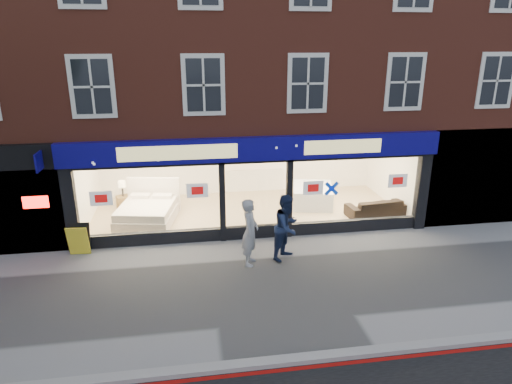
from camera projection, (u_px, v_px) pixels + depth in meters
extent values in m
plane|color=gray|center=(274.00, 286.00, 11.71)|extent=(120.00, 120.00, 0.00)
cube|color=#8C0A07|center=(305.00, 368.00, 8.81)|extent=(60.00, 0.10, 0.01)
cube|color=gray|center=(303.00, 359.00, 8.98)|extent=(60.00, 0.25, 0.12)
cube|color=tan|center=(247.00, 212.00, 16.61)|extent=(11.00, 4.50, 0.10)
cube|color=brown|center=(239.00, 20.00, 16.12)|extent=(19.00, 8.00, 6.70)
cube|color=#0B076D|center=(257.00, 149.00, 13.46)|extent=(11.40, 0.28, 0.70)
cube|color=black|center=(256.00, 231.00, 14.53)|extent=(11.00, 0.18, 0.40)
cube|color=black|center=(71.00, 209.00, 13.34)|extent=(0.35, 0.30, 2.60)
cube|color=black|center=(421.00, 191.00, 14.95)|extent=(0.35, 0.30, 2.60)
cube|color=white|center=(149.00, 201.00, 13.58)|extent=(4.20, 0.02, 2.10)
cube|color=white|center=(357.00, 190.00, 14.53)|extent=(4.20, 0.02, 2.10)
cube|color=white|center=(255.00, 202.00, 14.38)|extent=(1.80, 0.02, 2.10)
cube|color=silver|center=(239.00, 163.00, 18.31)|extent=(11.00, 0.20, 2.60)
cube|color=#FFEAC6|center=(246.00, 143.00, 15.79)|extent=(11.00, 4.50, 0.12)
cube|color=#FF140C|center=(36.00, 202.00, 13.02)|extent=(0.70, 0.04, 0.35)
cube|color=black|center=(476.00, 176.00, 15.27)|extent=(4.00, 0.40, 3.30)
cube|color=silver|center=(147.00, 217.00, 15.45)|extent=(2.14, 2.39, 0.37)
cube|color=silver|center=(146.00, 209.00, 15.35)|extent=(2.05, 2.29, 0.26)
cube|color=silver|center=(154.00, 194.00, 16.35)|extent=(1.85, 0.47, 1.25)
cube|color=silver|center=(140.00, 196.00, 16.01)|extent=(0.73, 0.46, 0.13)
cube|color=silver|center=(162.00, 196.00, 15.99)|extent=(0.73, 0.46, 0.13)
cube|color=brown|center=(124.00, 203.00, 16.50)|extent=(0.59, 0.59, 0.55)
cube|color=silver|center=(312.00, 201.00, 17.16)|extent=(1.81, 2.08, 0.24)
cube|color=silver|center=(313.00, 195.00, 17.08)|extent=(1.81, 2.08, 0.24)
cube|color=silver|center=(313.00, 189.00, 17.01)|extent=(1.81, 2.08, 0.24)
imported|color=black|center=(376.00, 207.00, 16.01)|extent=(2.20, 1.05, 0.62)
cube|color=gold|center=(79.00, 240.00, 13.31)|extent=(0.63, 0.43, 0.93)
imported|color=#94969B|center=(250.00, 232.00, 12.60)|extent=(0.65, 0.81, 1.92)
imported|color=#172342|center=(287.00, 227.00, 12.96)|extent=(1.17, 1.17, 1.92)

